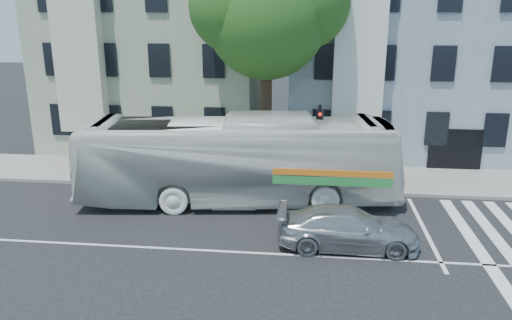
# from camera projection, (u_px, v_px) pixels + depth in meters

# --- Properties ---
(ground) EXTENTS (120.00, 120.00, 0.00)m
(ground) POSITION_uv_depth(u_px,v_px,m) (243.00, 252.00, 16.83)
(ground) COLOR black
(ground) RESTS_ON ground
(sidewalk_far) EXTENTS (80.00, 4.00, 0.15)m
(sidewalk_far) POSITION_uv_depth(u_px,v_px,m) (265.00, 176.00, 24.42)
(sidewalk_far) COLOR gray
(sidewalk_far) RESTS_ON ground
(building_left) EXTENTS (12.00, 10.00, 11.00)m
(building_left) POSITION_uv_depth(u_px,v_px,m) (161.00, 51.00, 30.27)
(building_left) COLOR #96A086
(building_left) RESTS_ON ground
(building_right) EXTENTS (12.00, 10.00, 11.00)m
(building_right) POSITION_uv_depth(u_px,v_px,m) (397.00, 53.00, 28.79)
(building_right) COLOR gray
(building_right) RESTS_ON ground
(street_tree) EXTENTS (7.30, 5.90, 11.10)m
(street_tree) POSITION_uv_depth(u_px,v_px,m) (268.00, 11.00, 22.89)
(street_tree) COLOR #2D2116
(street_tree) RESTS_ON ground
(bus) EXTENTS (4.66, 13.52, 3.69)m
(bus) POSITION_uv_depth(u_px,v_px,m) (238.00, 160.00, 20.83)
(bus) COLOR silver
(bus) RESTS_ON ground
(sedan) EXTENTS (2.02, 4.83, 1.39)m
(sedan) POSITION_uv_depth(u_px,v_px,m) (348.00, 228.00, 17.04)
(sedan) COLOR #B8B9C0
(sedan) RESTS_ON ground
(hedge) EXTENTS (8.53, 1.35, 0.70)m
(hedge) POSITION_uv_depth(u_px,v_px,m) (189.00, 173.00, 23.52)
(hedge) COLOR #275B1D
(hedge) RESTS_ON sidewalk_far
(traffic_signal) EXTENTS (0.40, 0.52, 3.99)m
(traffic_signal) POSITION_uv_depth(u_px,v_px,m) (319.00, 138.00, 21.48)
(traffic_signal) COLOR black
(traffic_signal) RESTS_ON ground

